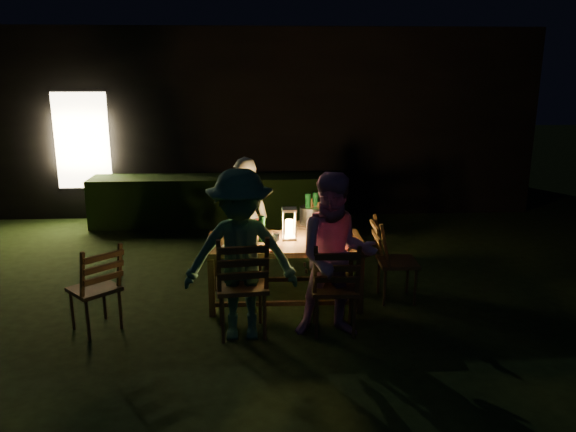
{
  "coord_description": "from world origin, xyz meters",
  "views": [
    {
      "loc": [
        0.1,
        -5.41,
        2.52
      ],
      "look_at": [
        0.46,
        0.66,
        0.92
      ],
      "focal_mm": 35.0,
      "sensor_mm": 36.0,
      "label": 1
    }
  ],
  "objects": [
    {
      "name": "plate_near_right",
      "position": [
        0.85,
        0.18,
        0.72
      ],
      "size": [
        0.25,
        0.25,
        0.01
      ],
      "primitive_type": "cylinder",
      "color": "white",
      "rests_on": "dining_table"
    },
    {
      "name": "chair_end",
      "position": [
        1.64,
        0.4,
        0.29
      ],
      "size": [
        0.48,
        0.45,
        0.97
      ],
      "rotation": [
        0.0,
        0.0,
        -1.6
      ],
      "color": "#493218",
      "rests_on": "ground"
    },
    {
      "name": "chair_near_right",
      "position": [
        0.85,
        -0.37,
        0.3
      ],
      "size": [
        0.46,
        0.5,
        0.99
      ],
      "rotation": [
        0.0,
        0.0,
        -0.05
      ],
      "color": "#493218",
      "rests_on": "ground"
    },
    {
      "name": "wineglass_a",
      "position": [
        0.11,
        0.69,
        0.8
      ],
      "size": [
        0.06,
        0.06,
        0.18
      ],
      "primitive_type": null,
      "color": "#59070F",
      "rests_on": "dining_table"
    },
    {
      "name": "bottle_table",
      "position": [
        0.16,
        0.41,
        0.85
      ],
      "size": [
        0.07,
        0.07,
        0.28
      ],
      "primitive_type": "cylinder",
      "color": "#0F471E",
      "rests_on": "dining_table"
    },
    {
      "name": "person_opp_left",
      "position": [
        -0.05,
        -0.41,
        0.82
      ],
      "size": [
        1.07,
        0.62,
        1.65
      ],
      "primitive_type": "imported",
      "rotation": [
        0.0,
        0.0,
        -0.01
      ],
      "color": "#366D4E",
      "rests_on": "ground"
    },
    {
      "name": "wineglass_e",
      "position": [
        0.3,
        0.11,
        0.8
      ],
      "size": [
        0.06,
        0.06,
        0.18
      ],
      "primitive_type": null,
      "color": "silver",
      "rests_on": "dining_table"
    },
    {
      "name": "wineglass_c",
      "position": [
        0.7,
        0.13,
        0.8
      ],
      "size": [
        0.06,
        0.06,
        0.18
      ],
      "primitive_type": null,
      "color": "#59070F",
      "rests_on": "dining_table"
    },
    {
      "name": "person_opp_right",
      "position": [
        0.85,
        -0.42,
        0.8
      ],
      "size": [
        0.79,
        0.62,
        1.61
      ],
      "primitive_type": "imported",
      "rotation": [
        0.0,
        0.0,
        -0.01
      ],
      "color": "#CE8EB7",
      "rests_on": "ground"
    },
    {
      "name": "plate_far_right",
      "position": [
        0.86,
        0.62,
        0.72
      ],
      "size": [
        0.25,
        0.25,
        0.01
      ],
      "primitive_type": "cylinder",
      "color": "white",
      "rests_on": "dining_table"
    },
    {
      "name": "chair_far_left",
      "position": [
        -0.03,
        1.18,
        0.29
      ],
      "size": [
        0.43,
        0.46,
        0.95
      ],
      "rotation": [
        0.0,
        0.0,
        3.12
      ],
      "color": "#493218",
      "rests_on": "ground"
    },
    {
      "name": "side_table",
      "position": [
        0.8,
        1.41,
        0.54
      ],
      "size": [
        0.46,
        0.46,
        0.62
      ],
      "color": "olive",
      "rests_on": "ground"
    },
    {
      "name": "lantern",
      "position": [
        0.46,
        0.46,
        0.87
      ],
      "size": [
        0.16,
        0.16,
        0.35
      ],
      "color": "white",
      "rests_on": "dining_table"
    },
    {
      "name": "ice_bucket",
      "position": [
        0.8,
        1.41,
        0.73
      ],
      "size": [
        0.3,
        0.3,
        0.22
      ],
      "primitive_type": "cylinder",
      "color": "#A5A8AD",
      "rests_on": "side_table"
    },
    {
      "name": "wineglass_d",
      "position": [
        1.03,
        0.58,
        0.8
      ],
      "size": [
        0.06,
        0.06,
        0.18
      ],
      "primitive_type": null,
      "color": "#59070F",
      "rests_on": "dining_table"
    },
    {
      "name": "wineglass_b",
      "position": [
        -0.31,
        0.3,
        0.8
      ],
      "size": [
        0.06,
        0.06,
        0.18
      ],
      "primitive_type": null,
      "color": "#59070F",
      "rests_on": "dining_table"
    },
    {
      "name": "phone",
      "position": [
        -0.22,
        0.12,
        0.71
      ],
      "size": [
        0.14,
        0.07,
        0.01
      ],
      "primitive_type": "cube",
      "color": "black",
      "rests_on": "dining_table"
    },
    {
      "name": "plate_far_left",
      "position": [
        -0.14,
        0.64,
        0.72
      ],
      "size": [
        0.25,
        0.25,
        0.01
      ],
      "primitive_type": "cylinder",
      "color": "white",
      "rests_on": "dining_table"
    },
    {
      "name": "chair_near_left",
      "position": [
        -0.05,
        -0.36,
        0.33
      ],
      "size": [
        0.53,
        0.57,
        1.09
      ],
      "rotation": [
        0.0,
        0.0,
        0.1
      ],
      "color": "#493218",
      "rests_on": "ground"
    },
    {
      "name": "napkin_right",
      "position": [
        0.95,
        0.1,
        0.72
      ],
      "size": [
        0.18,
        0.14,
        0.01
      ],
      "primitive_type": "cube",
      "color": "red",
      "rests_on": "dining_table"
    },
    {
      "name": "plate_near_left",
      "position": [
        -0.15,
        0.2,
        0.72
      ],
      "size": [
        0.25,
        0.25,
        0.01
      ],
      "primitive_type": "cylinder",
      "color": "white",
      "rests_on": "dining_table"
    },
    {
      "name": "bottle_bucket_b",
      "position": [
        0.85,
        1.45,
        0.78
      ],
      "size": [
        0.07,
        0.07,
        0.32
      ],
      "primitive_type": "cylinder",
      "color": "#0F471E",
      "rests_on": "side_table"
    },
    {
      "name": "chair_far_right",
      "position": [
        0.97,
        1.17,
        0.3
      ],
      "size": [
        0.47,
        0.5,
        0.98
      ],
      "rotation": [
        0.0,
        0.0,
        3.06
      ],
      "color": "#493218",
      "rests_on": "ground"
    },
    {
      "name": "person_house_side",
      "position": [
        -0.03,
        1.23,
        0.75
      ],
      "size": [
        0.55,
        0.37,
        1.51
      ],
      "primitive_type": "imported",
      "rotation": [
        0.0,
        0.0,
        3.13
      ],
      "color": "beige",
      "rests_on": "ground"
    },
    {
      "name": "napkin_left",
      "position": [
        0.25,
        0.09,
        0.72
      ],
      "size": [
        0.18,
        0.14,
        0.01
      ],
      "primitive_type": "cube",
      "color": "red",
      "rests_on": "dining_table"
    },
    {
      "name": "dining_table",
      "position": [
        0.41,
        0.41,
        0.64
      ],
      "size": [
        1.71,
        0.87,
        0.71
      ],
      "rotation": [
        0.0,
        0.0,
        -0.01
      ],
      "color": "#493218",
      "rests_on": "ground"
    },
    {
      "name": "bottle_bucket_a",
      "position": [
        0.75,
        1.37,
        0.78
      ],
      "size": [
        0.07,
        0.07,
        0.32
      ],
      "primitive_type": "cylinder",
      "color": "#0F471E",
      "rests_on": "side_table"
    },
    {
      "name": "garden_envelope",
      "position": [
        -0.01,
        6.15,
        1.58
      ],
      "size": [
        40.0,
        40.0,
        3.2
      ],
      "color": "black",
      "rests_on": "ground"
    },
    {
      "name": "chair_spare",
      "position": [
        -1.49,
        -0.18,
        0.28
      ],
      "size": [
        0.61,
        0.61,
        0.94
      ],
      "rotation": [
        0.0,
        0.0,
        0.74
      ],
      "color": "#493218",
      "rests_on": "ground"
    }
  ]
}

